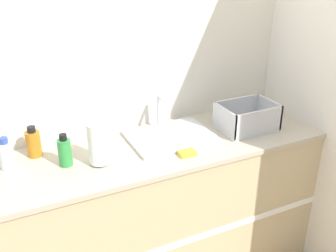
{
  "coord_description": "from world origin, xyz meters",
  "views": [
    {
      "loc": [
        -0.82,
        -1.52,
        1.98
      ],
      "look_at": [
        0.03,
        0.27,
        1.06
      ],
      "focal_mm": 42.0,
      "sensor_mm": 36.0,
      "label": 1
    }
  ],
  "objects_px": {
    "dish_rack": "(247,120)",
    "bottle_amber": "(34,143)",
    "bottle_clear": "(6,155)",
    "bottle_green": "(65,152)",
    "sink": "(170,135)",
    "paper_towel_roll": "(99,143)"
  },
  "relations": [
    {
      "from": "dish_rack",
      "to": "bottle_amber",
      "type": "distance_m",
      "value": 1.25
    },
    {
      "from": "bottle_amber",
      "to": "bottle_clear",
      "type": "distance_m",
      "value": 0.16
    },
    {
      "from": "bottle_amber",
      "to": "bottle_green",
      "type": "xyz_separation_m",
      "value": [
        0.13,
        -0.17,
        0.0
      ]
    },
    {
      "from": "bottle_amber",
      "to": "dish_rack",
      "type": "bearing_deg",
      "value": -9.92
    },
    {
      "from": "sink",
      "to": "paper_towel_roll",
      "type": "distance_m",
      "value": 0.48
    },
    {
      "from": "bottle_green",
      "to": "paper_towel_roll",
      "type": "bearing_deg",
      "value": -20.08
    },
    {
      "from": "dish_rack",
      "to": "bottle_clear",
      "type": "relative_size",
      "value": 1.97
    },
    {
      "from": "paper_towel_roll",
      "to": "dish_rack",
      "type": "bearing_deg",
      "value": 1.06
    },
    {
      "from": "sink",
      "to": "bottle_clear",
      "type": "height_order",
      "value": "sink"
    },
    {
      "from": "sink",
      "to": "dish_rack",
      "type": "distance_m",
      "value": 0.49
    },
    {
      "from": "dish_rack",
      "to": "bottle_amber",
      "type": "bearing_deg",
      "value": 170.08
    },
    {
      "from": "bottle_amber",
      "to": "bottle_clear",
      "type": "height_order",
      "value": "bottle_clear"
    },
    {
      "from": "sink",
      "to": "paper_towel_roll",
      "type": "bearing_deg",
      "value": -166.48
    },
    {
      "from": "bottle_clear",
      "to": "dish_rack",
      "type": "bearing_deg",
      "value": -5.77
    },
    {
      "from": "sink",
      "to": "bottle_green",
      "type": "height_order",
      "value": "sink"
    },
    {
      "from": "paper_towel_roll",
      "to": "bottle_green",
      "type": "relative_size",
      "value": 1.31
    },
    {
      "from": "paper_towel_roll",
      "to": "bottle_clear",
      "type": "distance_m",
      "value": 0.47
    },
    {
      "from": "dish_rack",
      "to": "bottle_amber",
      "type": "relative_size",
      "value": 1.99
    },
    {
      "from": "paper_towel_roll",
      "to": "bottle_amber",
      "type": "height_order",
      "value": "paper_towel_roll"
    },
    {
      "from": "dish_rack",
      "to": "paper_towel_roll",
      "type": "bearing_deg",
      "value": -178.94
    },
    {
      "from": "sink",
      "to": "dish_rack",
      "type": "relative_size",
      "value": 1.44
    },
    {
      "from": "sink",
      "to": "bottle_green",
      "type": "bearing_deg",
      "value": -175.39
    }
  ]
}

